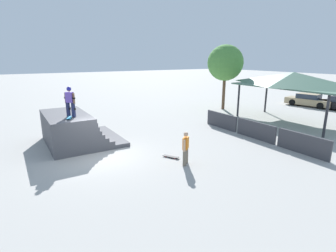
# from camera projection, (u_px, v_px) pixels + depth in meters

# --- Properties ---
(ground_plane) EXTENTS (160.00, 160.00, 0.00)m
(ground_plane) POSITION_uv_depth(u_px,v_px,m) (101.00, 157.00, 13.06)
(ground_plane) COLOR #A3A09B
(quarter_pipe_ramp) EXTENTS (4.37, 3.96, 1.77)m
(quarter_pipe_ramp) POSITION_uv_depth(u_px,v_px,m) (73.00, 130.00, 14.90)
(quarter_pipe_ramp) COLOR #4C4C51
(quarter_pipe_ramp) RESTS_ON ground
(skater_on_deck) EXTENTS (0.62, 0.53, 1.59)m
(skater_on_deck) POSITION_uv_depth(u_px,v_px,m) (70.00, 100.00, 13.56)
(skater_on_deck) COLOR #1E2347
(skater_on_deck) RESTS_ON quarter_pipe_ramp
(skateboard_on_deck) EXTENTS (0.82, 0.41, 0.09)m
(skateboard_on_deck) POSITION_uv_depth(u_px,v_px,m) (69.00, 118.00, 13.34)
(skateboard_on_deck) COLOR silver
(skateboard_on_deck) RESTS_ON quarter_pipe_ramp
(bystander_walking) EXTENTS (0.49, 0.53, 1.56)m
(bystander_walking) POSITION_uv_depth(u_px,v_px,m) (186.00, 147.00, 11.93)
(bystander_walking) COLOR #6B6051
(bystander_walking) RESTS_ON ground
(skateboard_on_ground) EXTENTS (0.84, 0.59, 0.09)m
(skateboard_on_ground) POSITION_uv_depth(u_px,v_px,m) (171.00, 157.00, 12.93)
(skateboard_on_ground) COLOR red
(skateboard_on_ground) RESTS_ON ground
(barrier_fence) EXTENTS (8.87, 0.12, 1.05)m
(barrier_fence) POSITION_uv_depth(u_px,v_px,m) (256.00, 130.00, 15.88)
(barrier_fence) COLOR #3D3D42
(barrier_fence) RESTS_ON ground
(pavilion_shelter) EXTENTS (8.44, 4.09, 3.78)m
(pavilion_shelter) POSITION_uv_depth(u_px,v_px,m) (293.00, 80.00, 19.28)
(pavilion_shelter) COLOR #2D2D33
(pavilion_shelter) RESTS_ON ground
(tree_beside_pavilion) EXTENTS (3.29, 3.29, 5.98)m
(tree_beside_pavilion) POSITION_uv_depth(u_px,v_px,m) (225.00, 63.00, 24.13)
(tree_beside_pavilion) COLOR brown
(tree_beside_pavilion) RESTS_ON ground
(parked_car_tan) EXTENTS (4.59, 2.37, 1.27)m
(parked_car_tan) POSITION_uv_depth(u_px,v_px,m) (309.00, 100.00, 26.52)
(parked_car_tan) COLOR tan
(parked_car_tan) RESTS_ON ground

